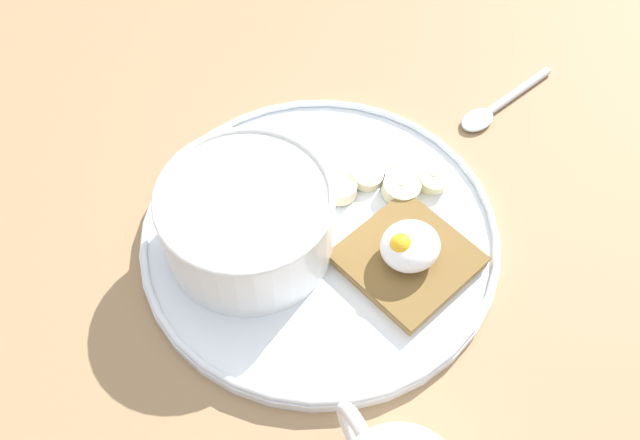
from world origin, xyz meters
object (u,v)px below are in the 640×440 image
Objects in this scene: oatmeal_bowl at (248,221)px; poached_egg at (409,246)px; toast_slice at (408,259)px; banana_slice_left at (433,179)px; banana_slice_right at (339,189)px; spoon at (496,107)px; banana_slice_front at (367,175)px; banana_slice_inner at (397,169)px; banana_slice_back at (402,189)px.

poached_egg is (-9.83, 8.21, -0.58)cm from oatmeal_bowl.
toast_slice is 8.46cm from banana_slice_left.
banana_slice_right is 0.37× the size of spoon.
banana_slice_inner is (-2.74, 0.64, -0.15)cm from banana_slice_front.
banana_slice_inner is (-4.57, -8.18, -0.17)cm from toast_slice.
oatmeal_bowl is at bearing -39.60° from toast_slice.
oatmeal_bowl is 3.20× the size of banana_slice_back.
oatmeal_bowl is at bearing -9.50° from banana_slice_back.
banana_slice_left is (-6.46, -5.46, 0.13)cm from toast_slice.
banana_slice_inner is at bearing 166.88° from banana_slice_front.
banana_slice_front is at bearing -179.97° from banana_slice_right.
poached_egg reaches higher than banana_slice_front.
banana_slice_front is (-11.75, -0.60, -2.63)cm from oatmeal_bowl.
banana_slice_front is at bearing -102.31° from poached_egg.
toast_slice is at bearing 59.04° from banana_slice_back.
oatmeal_bowl reaches higher than spoon.
oatmeal_bowl is 13.91cm from banana_slice_back.
poached_egg is at bearing 95.94° from banana_slice_right.
toast_slice reaches higher than banana_slice_inner.
banana_slice_back is (-1.74, 2.86, 0.14)cm from banana_slice_front.
banana_slice_back is at bearing -120.96° from toast_slice.
poached_egg is 9.66cm from banana_slice_inner.
oatmeal_bowl is at bearing -39.85° from poached_egg.
toast_slice is at bearing 140.40° from oatmeal_bowl.
banana_slice_front is 3.36cm from banana_slice_back.
spoon is (-15.78, -1.34, -1.22)cm from banana_slice_front.
banana_slice_inner is at bearing -119.71° from poached_egg.
banana_slice_front is at bearing -101.71° from toast_slice.
banana_slice_right is at bearing 4.12° from spoon.
banana_slice_left reaches higher than banana_slice_right.
oatmeal_bowl is 1.15× the size of spoon.
banana_slice_inner is at bearing -55.11° from banana_slice_left.
oatmeal_bowl is 4.28× the size of banana_slice_inner.
poached_egg reaches higher than banana_slice_inner.
banana_slice_back reaches higher than banana_slice_inner.
banana_slice_inner reaches higher than spoon.
banana_slice_back is (2.89, -0.49, -0.01)cm from banana_slice_left.
toast_slice is at bearing 60.81° from banana_slice_inner.
banana_slice_back is 2.45cm from banana_slice_inner.
banana_slice_front is 0.91× the size of banana_slice_right.
banana_slice_back is at bearing 121.34° from banana_slice_front.
oatmeal_bowl reaches higher than banana_slice_right.
banana_slice_right reaches higher than spoon.
banana_slice_right is (2.84, 0.00, 0.01)cm from banana_slice_front.
banana_slice_inner is (1.89, -2.72, -0.30)cm from banana_slice_left.
banana_slice_right is 18.71cm from spoon.
banana_slice_left reaches higher than spoon.
banana_slice_inner is at bearing 173.49° from banana_slice_right.
oatmeal_bowl is 1.26× the size of toast_slice.
oatmeal_bowl is 16.80cm from banana_slice_left.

